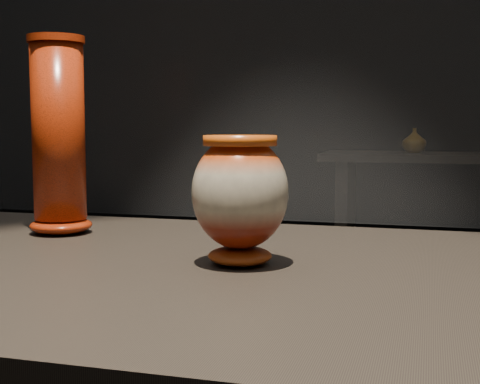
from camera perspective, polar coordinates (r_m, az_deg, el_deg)
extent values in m
cube|color=black|center=(5.90, 14.09, 10.64)|extent=(8.00, 3.20, 0.04)
cube|color=black|center=(0.92, 2.47, -8.04)|extent=(2.00, 0.80, 0.05)
ellipsoid|color=maroon|center=(0.94, 0.00, -5.46)|extent=(0.10, 0.10, 0.03)
ellipsoid|color=beige|center=(0.93, 0.00, -0.06)|extent=(0.16, 0.16, 0.16)
cylinder|color=#DF4B15|center=(0.92, 0.00, 4.43)|extent=(0.12, 0.12, 0.01)
ellipsoid|color=#BB2D0C|center=(1.24, -15.02, -2.76)|extent=(0.14, 0.14, 0.03)
cylinder|color=#BB2D0C|center=(1.23, -15.23, 4.99)|extent=(0.12, 0.12, 0.31)
cylinder|color=#BB2D0C|center=(1.24, -15.44, 12.44)|extent=(0.13, 0.13, 0.01)
cube|color=black|center=(4.55, 19.76, 2.78)|extent=(2.00, 0.60, 0.05)
cube|color=black|center=(4.62, 8.98, -2.52)|extent=(0.08, 0.50, 0.85)
imported|color=#825A12|center=(4.55, 14.65, 4.27)|extent=(0.19, 0.19, 0.16)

